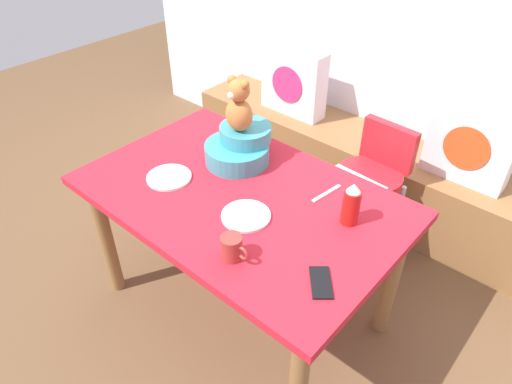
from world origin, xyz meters
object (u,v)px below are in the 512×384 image
at_px(pillow_floral_right, 472,143).
at_px(dining_table, 241,212).
at_px(coffee_mug, 232,248).
at_px(dinner_plate_near, 169,177).
at_px(teddy_bear, 239,106).
at_px(infant_seat_teal, 240,146).
at_px(ketchup_bottle, 351,204).
at_px(highchair, 371,178).
at_px(cell_phone, 321,282).
at_px(dinner_plate_far, 246,216).
at_px(pillow_floral_left, 294,81).
at_px(book_stack, 388,143).

relative_size(pillow_floral_right, dining_table, 0.32).
height_order(coffee_mug, dinner_plate_near, coffee_mug).
bearing_deg(coffee_mug, teddy_bear, 130.43).
xyz_separation_m(infant_seat_teal, ketchup_bottle, (0.63, -0.04, 0.02)).
height_order(highchair, dinner_plate_near, highchair).
bearing_deg(cell_phone, coffee_mug, 158.25).
bearing_deg(dinner_plate_far, dining_table, 140.67).
height_order(pillow_floral_left, pillow_floral_right, same).
bearing_deg(ketchup_bottle, cell_phone, -73.15).
relative_size(infant_seat_teal, dinner_plate_far, 1.65).
relative_size(pillow_floral_left, coffee_mug, 3.67).
distance_m(book_stack, dining_table, 1.21).
height_order(pillow_floral_left, ketchup_bottle, ketchup_bottle).
bearing_deg(coffee_mug, pillow_floral_right, 77.56).
relative_size(coffee_mug, dinner_plate_near, 0.60).
bearing_deg(dinner_plate_near, highchair, 58.43).
relative_size(pillow_floral_right, teddy_bear, 1.76).
xyz_separation_m(infant_seat_teal, cell_phone, (0.73, -0.38, -0.07)).
bearing_deg(pillow_floral_left, highchair, -26.29).
height_order(pillow_floral_right, coffee_mug, pillow_floral_right).
bearing_deg(book_stack, dinner_plate_far, -89.17).
bearing_deg(infant_seat_teal, highchair, 53.91).
xyz_separation_m(ketchup_bottle, coffee_mug, (-0.21, -0.45, -0.04)).
distance_m(ketchup_bottle, dinner_plate_far, 0.42).
relative_size(teddy_bear, ketchup_bottle, 1.35).
bearing_deg(book_stack, coffee_mug, -84.89).
height_order(dining_table, ketchup_bottle, ketchup_bottle).
bearing_deg(ketchup_bottle, highchair, 109.53).
height_order(infant_seat_teal, dinner_plate_far, infant_seat_teal).
bearing_deg(dinner_plate_far, dinner_plate_near, -176.02).
height_order(pillow_floral_right, infant_seat_teal, same).
bearing_deg(coffee_mug, book_stack, 95.11).
height_order(pillow_floral_right, cell_phone, pillow_floral_right).
height_order(teddy_bear, dinner_plate_near, teddy_bear).
bearing_deg(book_stack, cell_phone, -72.14).
relative_size(dining_table, dinner_plate_near, 6.92).
relative_size(pillow_floral_right, cell_phone, 3.06).
distance_m(ketchup_bottle, coffee_mug, 0.49).
height_order(coffee_mug, dinner_plate_far, coffee_mug).
distance_m(pillow_floral_left, highchair, 0.95).
relative_size(pillow_floral_left, ketchup_bottle, 2.38).
bearing_deg(infant_seat_teal, ketchup_bottle, -4.05).
xyz_separation_m(book_stack, cell_phone, (0.45, -1.38, 0.25)).
bearing_deg(pillow_floral_left, coffee_mug, -60.03).
relative_size(ketchup_bottle, cell_phone, 1.28).
height_order(book_stack, cell_phone, cell_phone).
xyz_separation_m(highchair, dinner_plate_far, (-0.11, -0.86, 0.22)).
distance_m(pillow_floral_right, dinner_plate_near, 1.57).
xyz_separation_m(pillow_floral_right, teddy_bear, (-0.74, -0.98, 0.34)).
bearing_deg(teddy_bear, dining_table, -46.69).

